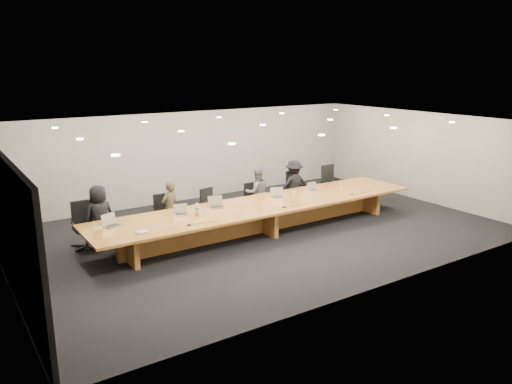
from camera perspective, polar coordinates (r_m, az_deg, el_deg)
ground at (r=12.98m, az=0.73°, el=-4.56°), size 12.00×12.00×0.00m
back_wall at (r=16.00m, az=-7.35°, el=4.12°), size 12.00×0.02×2.80m
left_wall_panel at (r=10.58m, az=-26.94°, el=-2.76°), size 0.08×7.84×2.74m
conference_table at (r=12.82m, az=0.74°, el=-2.35°), size 9.00×1.80×0.75m
chair_far_left at (r=12.37m, az=-18.95°, el=-3.56°), size 0.58×0.58×1.13m
chair_left at (r=12.99m, az=-10.37°, el=-2.44°), size 0.52×0.52×1.01m
chair_mid_left at (r=13.44m, az=-5.11°, el=-1.69°), size 0.62×0.62×1.01m
chair_mid_right at (r=14.07m, az=-0.18°, el=-0.94°), size 0.54×0.54×0.99m
chair_right at (r=15.09m, az=4.69°, el=0.32°), size 0.60×0.60×1.12m
chair_far_right at (r=15.77m, az=8.73°, el=0.94°), size 0.63×0.63×1.19m
person_a at (r=12.25m, az=-17.45°, el=-2.70°), size 0.81×0.60×1.50m
person_b at (r=12.77m, az=-9.80°, el=-1.82°), size 0.58×0.46×1.39m
person_c at (r=14.04m, az=0.15°, el=-0.05°), size 0.83×0.73×1.43m
person_d at (r=14.90m, az=4.35°, el=0.84°), size 1.03×0.70×1.48m
laptop_a at (r=11.39m, az=-16.08°, el=-3.12°), size 0.44×0.38×0.29m
laptop_b at (r=11.94m, az=-8.56°, el=-2.01°), size 0.37×0.31×0.25m
laptop_c at (r=12.42m, az=-4.50°, el=-1.15°), size 0.41×0.33×0.29m
laptop_d at (r=13.34m, az=2.52°, el=-0.09°), size 0.41×0.35×0.27m
laptop_e at (r=14.17m, az=6.67°, el=0.62°), size 0.30×0.22×0.24m
water_bottle at (r=11.98m, az=-6.78°, el=-1.91°), size 0.09×0.09×0.24m
amber_mug at (r=11.80m, az=-6.75°, el=-2.52°), size 0.11×0.11×0.10m
paper_cup_near at (r=13.73m, az=4.38°, el=-0.08°), size 0.09×0.09×0.09m
paper_cup_far at (r=14.48m, az=9.75°, el=0.49°), size 0.08×0.08×0.08m
notepad at (r=11.43m, az=-17.74°, el=-3.90°), size 0.26×0.22×0.01m
lime_gadget at (r=11.43m, az=-17.81°, el=-3.81°), size 0.19×0.16×0.03m
av_box at (r=10.85m, az=-12.92°, el=-4.49°), size 0.26×0.21×0.03m
mic_left at (r=11.16m, az=-7.63°, el=-3.71°), size 0.14×0.14×0.03m
mic_center at (r=12.44m, az=3.23°, el=-1.71°), size 0.17×0.17×0.03m
mic_right at (r=13.95m, az=10.92°, el=-0.20°), size 0.12×0.12×0.03m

